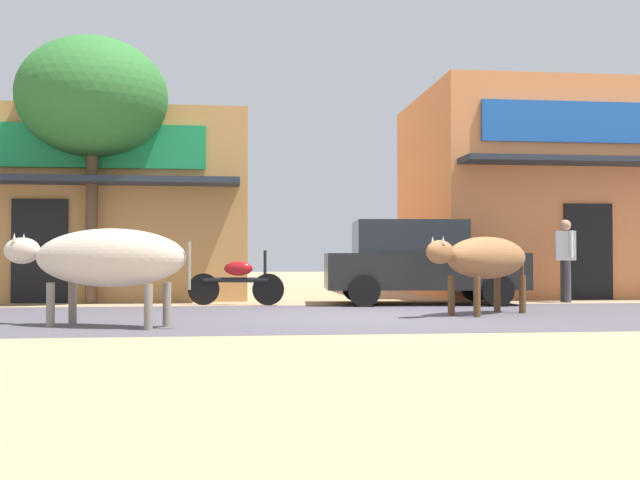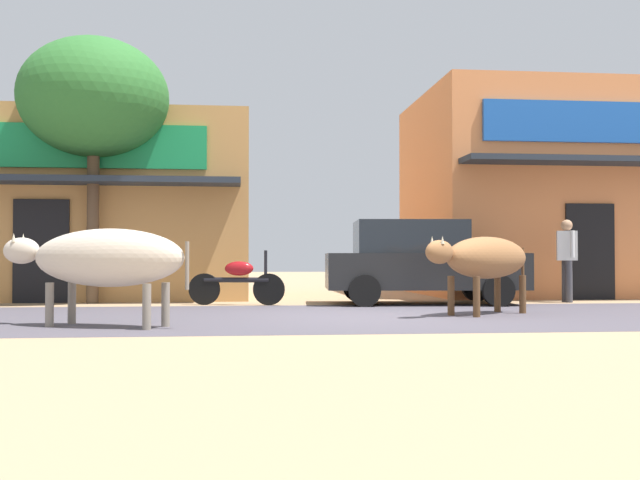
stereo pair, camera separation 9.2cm
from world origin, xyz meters
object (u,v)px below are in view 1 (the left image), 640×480
(roadside_tree, at_px, (93,98))
(cow_far_dark, at_px, (485,259))
(pedestrian_by_shop, at_px, (565,254))
(parked_hatchback_car, at_px, (419,261))
(parked_motorcycle, at_px, (237,281))
(cow_near_brown, at_px, (105,258))

(roadside_tree, bearing_deg, cow_far_dark, -29.61)
(roadside_tree, distance_m, pedestrian_by_shop, 10.13)
(parked_hatchback_car, xyz_separation_m, parked_motorcycle, (-3.57, -0.00, -0.37))
(roadside_tree, xyz_separation_m, parked_motorcycle, (2.89, -0.89, -3.65))
(parked_motorcycle, xyz_separation_m, cow_near_brown, (-1.78, -4.57, 0.43))
(cow_far_dark, xyz_separation_m, pedestrian_by_shop, (2.81, 3.22, 0.10))
(roadside_tree, height_order, pedestrian_by_shop, roadside_tree)
(parked_hatchback_car, xyz_separation_m, cow_near_brown, (-5.35, -4.57, 0.06))
(cow_near_brown, height_order, cow_far_dark, cow_near_brown)
(parked_hatchback_car, distance_m, cow_far_dark, 3.00)
(pedestrian_by_shop, bearing_deg, cow_far_dark, -131.03)
(roadside_tree, relative_size, parked_motorcycle, 2.88)
(parked_hatchback_car, xyz_separation_m, pedestrian_by_shop, (3.16, 0.24, 0.16))
(roadside_tree, distance_m, parked_hatchback_car, 7.30)
(parked_motorcycle, bearing_deg, parked_hatchback_car, 0.06)
(parked_motorcycle, height_order, pedestrian_by_shop, pedestrian_by_shop)
(roadside_tree, xyz_separation_m, parked_hatchback_car, (6.47, -0.89, -3.28))
(cow_near_brown, bearing_deg, pedestrian_by_shop, 29.51)
(cow_far_dark, bearing_deg, cow_near_brown, -164.41)
(roadside_tree, bearing_deg, parked_hatchback_car, -7.84)
(parked_hatchback_car, relative_size, cow_near_brown, 1.47)
(cow_far_dark, bearing_deg, parked_hatchback_car, 96.68)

